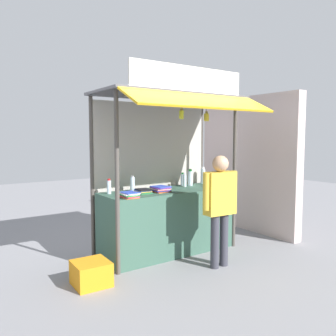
{
  "coord_description": "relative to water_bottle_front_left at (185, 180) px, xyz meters",
  "views": [
    {
      "loc": [
        -3.08,
        -4.49,
        1.84
      ],
      "look_at": [
        0.0,
        0.0,
        1.35
      ],
      "focal_mm": 37.26,
      "sensor_mm": 36.0,
      "label": 1
    }
  ],
  "objects": [
    {
      "name": "water_bottle_rear_center",
      "position": [
        0.04,
        0.11,
        -0.0
      ],
      "size": [
        0.06,
        0.06,
        0.23
      ],
      "color": "silver",
      "rests_on": "stall_counter"
    },
    {
      "name": "water_bottle_mid_left",
      "position": [
        0.15,
        0.04,
        0.03
      ],
      "size": [
        0.08,
        0.08,
        0.29
      ],
      "color": "silver",
      "rests_on": "stall_counter"
    },
    {
      "name": "ground_plane",
      "position": [
        -0.44,
        -0.15,
        -1.1
      ],
      "size": [
        20.0,
        20.0,
        0.0
      ],
      "primitive_type": "plane",
      "color": "gray"
    },
    {
      "name": "water_bottle_front_left",
      "position": [
        0.0,
        0.0,
        0.0
      ],
      "size": [
        0.06,
        0.06,
        0.23
      ],
      "color": "silver",
      "rests_on": "stall_counter"
    },
    {
      "name": "magazine_stack_far_left",
      "position": [
        -0.63,
        -0.22,
        -0.07
      ],
      "size": [
        0.27,
        0.29,
        0.08
      ],
      "color": "orange",
      "rests_on": "stall_counter"
    },
    {
      "name": "water_bottle_back_right",
      "position": [
        0.53,
        0.15,
        0.03
      ],
      "size": [
        0.08,
        0.08,
        0.3
      ],
      "color": "silver",
      "rests_on": "stall_counter"
    },
    {
      "name": "water_bottle_right",
      "position": [
        -1.36,
        0.05,
        -0.0
      ],
      "size": [
        0.06,
        0.06,
        0.22
      ],
      "color": "silver",
      "rests_on": "stall_counter"
    },
    {
      "name": "magazine_stack_far_right",
      "position": [
        -0.9,
        -0.16,
        -0.08
      ],
      "size": [
        0.22,
        0.27,
        0.06
      ],
      "color": "green",
      "rests_on": "stall_counter"
    },
    {
      "name": "stall_counter",
      "position": [
        -0.44,
        -0.15,
        -0.61
      ],
      "size": [
        2.14,
        0.77,
        1.0
      ],
      "primitive_type": "cube",
      "color": "#385B4C",
      "rests_on": "ground"
    },
    {
      "name": "stall_structure",
      "position": [
        -0.44,
        -0.04,
        0.61
      ],
      "size": [
        2.34,
        1.59,
        2.83
      ],
      "color": "#4C4742",
      "rests_on": "ground"
    },
    {
      "name": "plastic_crate",
      "position": [
        -1.94,
        -0.66,
        -0.96
      ],
      "size": [
        0.44,
        0.44,
        0.3
      ],
      "primitive_type": "cube",
      "rotation": [
        0.0,
        0.0,
        -0.03
      ],
      "color": "orange",
      "rests_on": "ground"
    },
    {
      "name": "magazine_stack_center",
      "position": [
        0.37,
        -0.34,
        -0.07
      ],
      "size": [
        0.2,
        0.27,
        0.09
      ],
      "color": "orange",
      "rests_on": "stall_counter"
    },
    {
      "name": "water_bottle_mid_right",
      "position": [
        -0.95,
        0.08,
        0.01
      ],
      "size": [
        0.07,
        0.07,
        0.25
      ],
      "color": "silver",
      "rests_on": "stall_counter"
    },
    {
      "name": "banana_bunch_inner_right",
      "position": [
        -0.54,
        -0.63,
        1.05
      ],
      "size": [
        0.08,
        0.08,
        0.26
      ],
      "color": "#332D23"
    },
    {
      "name": "magazine_stack_left",
      "position": [
        -1.27,
        -0.42,
        -0.07
      ],
      "size": [
        0.23,
        0.27,
        0.08
      ],
      "color": "orange",
      "rests_on": "stall_counter"
    },
    {
      "name": "neighbour_wall",
      "position": [
        1.67,
        0.15,
        0.2
      ],
      "size": [
        0.2,
        2.4,
        2.61
      ],
      "primitive_type": "cube",
      "color": "beige",
      "rests_on": "ground"
    },
    {
      "name": "vendor_person",
      "position": [
        -0.21,
        -1.09,
        -0.15
      ],
      "size": [
        0.6,
        0.23,
        1.58
      ],
      "rotation": [
        0.0,
        0.0,
        3.07
      ],
      "color": "#383842",
      "rests_on": "ground"
    },
    {
      "name": "banana_bunch_leftmost",
      "position": [
        -0.07,
        -0.63,
        1.03
      ],
      "size": [
        0.1,
        0.09,
        0.28
      ],
      "color": "#332D23"
    }
  ]
}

